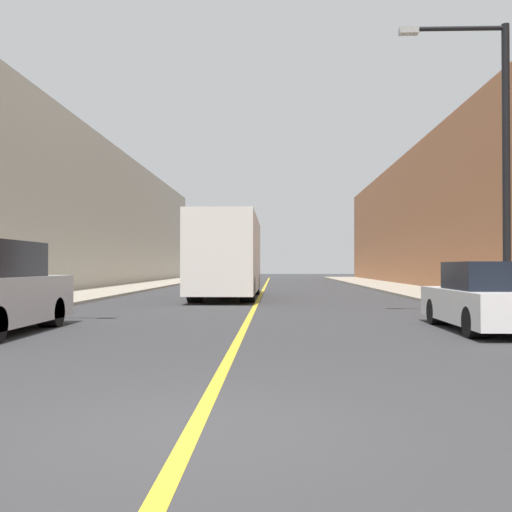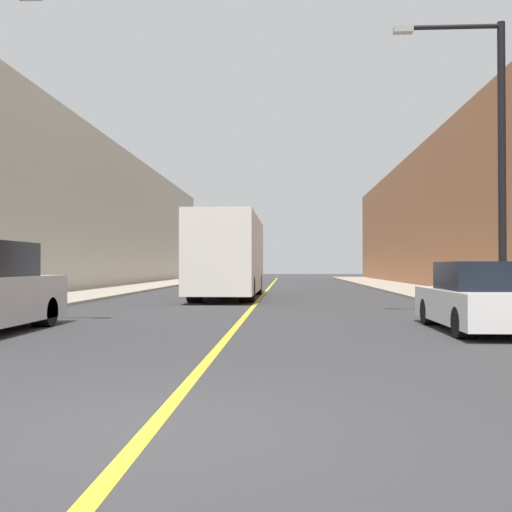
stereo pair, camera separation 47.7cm
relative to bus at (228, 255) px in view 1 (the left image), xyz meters
The scene contains 9 objects.
ground_plane 21.12m from the bus, 86.27° to the right, with size 200.00×200.00×0.00m, color #38383A.
sidewalk_left 11.47m from the bus, 127.32° to the left, with size 3.64×72.00×0.11m, color #A89E8C.
sidewalk_right 13.29m from the bus, 43.15° to the left, with size 3.64×72.00×0.11m, color #A89E8C.
building_row_left 14.27m from the bus, 139.88° to the left, with size 4.00×72.00×9.52m, color #B7B2A3.
building_row_right 16.43m from the bus, 33.85° to the left, with size 4.00×72.00×9.51m, color #B2724C.
road_center_line 9.30m from the bus, 81.35° to the left, with size 0.16×72.00×0.01m, color gold.
bus is the anchor object (origin of this frame).
car_right_near 14.68m from the bus, 62.81° to the right, with size 1.81×4.42×1.50m.
street_lamp_right 13.26m from the bus, 52.98° to the right, with size 2.86×0.24×7.61m.
Camera 1 is at (0.70, -5.10, 1.41)m, focal length 42.00 mm.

